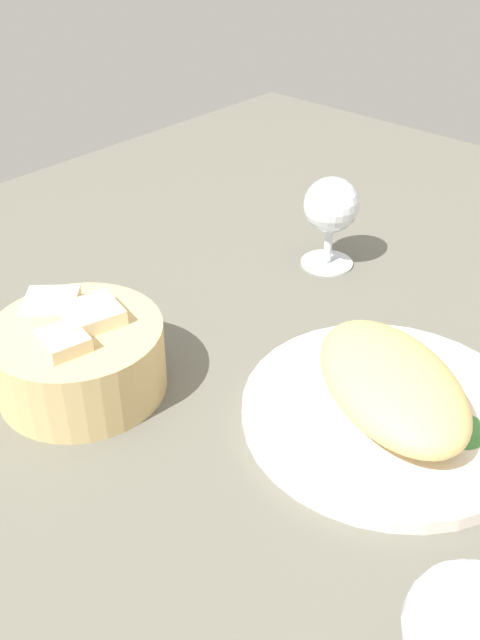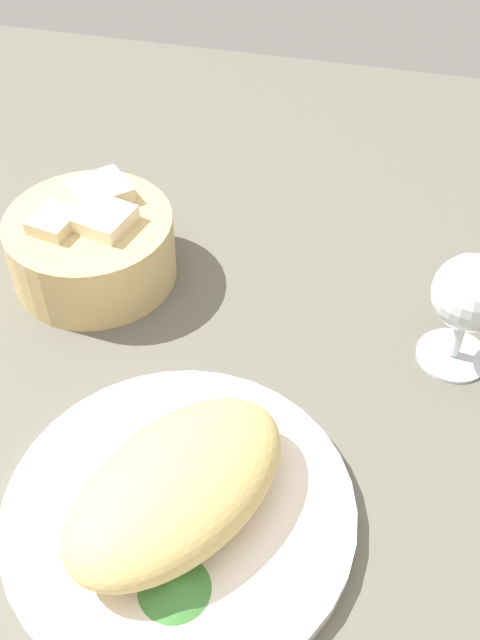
{
  "view_description": "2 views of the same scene",
  "coord_description": "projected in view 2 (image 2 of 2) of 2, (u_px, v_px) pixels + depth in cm",
  "views": [
    {
      "loc": [
        -27.29,
        47.12,
        44.3
      ],
      "look_at": [
        13.49,
        2.18,
        3.23
      ],
      "focal_mm": 39.85,
      "sensor_mm": 36.0,
      "label": 1
    },
    {
      "loc": [
        -31.69,
        -9.67,
        52.05
      ],
      "look_at": [
        11.57,
        0.51,
        5.96
      ],
      "focal_mm": 42.45,
      "sensor_mm": 36.0,
      "label": 2
    }
  ],
  "objects": [
    {
      "name": "omelette",
      "position": [
        177.0,
        487.0,
        0.55
      ],
      "size": [
        22.18,
        19.35,
        5.46
      ],
      "primitive_type": "ellipsoid",
      "rotation": [
        0.0,
        0.0,
        -0.53
      ],
      "color": "tan",
      "rests_on": "plate"
    },
    {
      "name": "wine_glass_near",
      "position": [
        470.0,
        298.0,
        0.64
      ],
      "size": [
        6.7,
        6.7,
        11.46
      ],
      "color": "silver",
      "rests_on": "ground_plane"
    },
    {
      "name": "bread_basket",
      "position": [
        93.0,
        244.0,
        0.74
      ],
      "size": [
        16.26,
        16.26,
        8.5
      ],
      "color": "tan",
      "rests_on": "ground_plane"
    },
    {
      "name": "ground_plane",
      "position": [
        213.0,
        481.0,
        0.61
      ],
      "size": [
        140.0,
        140.0,
        2.0
      ],
      "primitive_type": "cube",
      "color": "#5D5B4F"
    },
    {
      "name": "lettuce_garnish",
      "position": [
        175.0,
        585.0,
        0.52
      ],
      "size": [
        5.19,
        5.19,
        1.26
      ],
      "primitive_type": "cone",
      "color": "#3F8139",
      "rests_on": "plate"
    },
    {
      "name": "plate",
      "position": [
        179.0,
        512.0,
        0.57
      ],
      "size": [
        26.82,
        26.82,
        1.4
      ],
      "primitive_type": "cylinder",
      "color": "silver",
      "rests_on": "ground_plane"
    }
  ]
}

